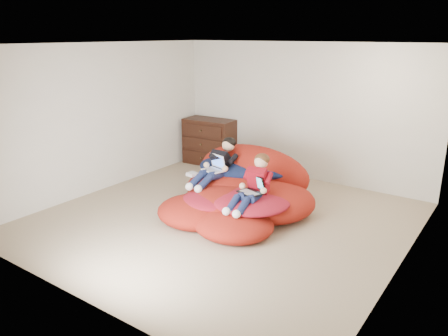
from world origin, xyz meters
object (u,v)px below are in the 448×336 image
beanbag_pile (241,191)px  laptop_white (215,166)px  laptop_black (252,188)px  younger_boy (254,183)px  dresser (210,142)px  older_boy (218,162)px

beanbag_pile → laptop_white: 0.57m
laptop_black → younger_boy: bearing=90.0°
dresser → laptop_white: (1.43, -1.76, 0.15)m
younger_boy → laptop_black: size_ratio=2.33×
older_boy → dresser: bearing=130.7°
dresser → younger_boy: size_ratio=1.16×
younger_boy → laptop_black: 0.07m
dresser → laptop_black: 3.16m
dresser → beanbag_pile: size_ratio=0.45×
older_boy → younger_boy: size_ratio=1.18×
older_boy → laptop_white: bearing=-90.0°
beanbag_pile → older_boy: size_ratio=2.18×
laptop_white → laptop_black: laptop_white is taller
beanbag_pile → older_boy: 0.58m
older_boy → laptop_white: (0.00, -0.10, -0.04)m
beanbag_pile → laptop_black: beanbag_pile is taller
older_boy → laptop_black: (0.92, -0.46, -0.10)m
younger_boy → laptop_white: bearing=159.8°
laptop_black → dresser: bearing=137.9°
beanbag_pile → laptop_black: bearing=-43.9°
older_boy → laptop_white: size_ratio=2.98×
older_boy → laptop_black: older_boy is taller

